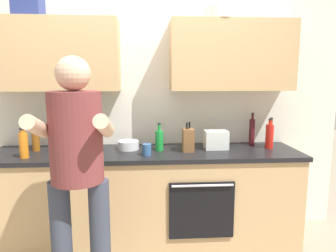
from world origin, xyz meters
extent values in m
plane|color=gray|center=(0.00, 0.00, 0.00)|extent=(12.00, 12.00, 0.00)
cube|color=silver|center=(0.00, 0.36, 1.25)|extent=(4.00, 0.06, 2.50)
cube|color=tan|center=(-0.82, 0.17, 1.77)|extent=(1.16, 0.32, 0.65)
cube|color=tan|center=(0.82, 0.17, 1.77)|extent=(1.16, 0.32, 0.65)
cylinder|color=silver|center=(0.71, 0.17, 2.15)|extent=(0.34, 0.34, 0.10)
cube|color=navy|center=(-1.03, 0.17, 2.20)|extent=(0.24, 0.20, 0.20)
cube|color=tan|center=(0.00, 0.00, 0.43)|extent=(2.80, 0.60, 0.86)
cube|color=black|center=(0.00, 0.00, 0.88)|extent=(2.84, 0.64, 0.04)
cube|color=black|center=(0.47, -0.31, 0.45)|extent=(0.56, 0.02, 0.50)
cylinder|color=silver|center=(0.47, -0.33, 0.68)|extent=(0.52, 0.02, 0.02)
cylinder|color=#383D4C|center=(-0.57, -0.78, 0.45)|extent=(0.14, 0.14, 0.90)
cylinder|color=#383D4C|center=(-0.31, -0.78, 0.45)|extent=(0.14, 0.14, 0.90)
cylinder|color=brown|center=(-0.44, -0.78, 1.19)|extent=(0.34, 0.34, 0.59)
sphere|color=#D8AD8C|center=(-0.44, -0.78, 1.60)|extent=(0.22, 0.22, 0.22)
cylinder|color=#D8AD8C|center=(-0.64, -0.90, 1.28)|extent=(0.09, 0.31, 0.19)
cylinder|color=#D8AD8C|center=(-0.24, -0.90, 1.28)|extent=(0.09, 0.31, 0.19)
cylinder|color=#198C33|center=(0.13, 0.03, 0.99)|extent=(0.08, 0.08, 0.18)
cylinder|color=#198C33|center=(0.13, 0.03, 1.11)|extent=(0.03, 0.03, 0.06)
cylinder|color=black|center=(0.13, 0.03, 1.15)|extent=(0.03, 0.03, 0.01)
cylinder|color=#471419|center=(1.06, 0.19, 1.03)|extent=(0.05, 0.05, 0.26)
cylinder|color=#471419|center=(1.06, 0.19, 1.19)|extent=(0.03, 0.03, 0.05)
cylinder|color=black|center=(1.06, 0.19, 1.22)|extent=(0.03, 0.03, 0.01)
cylinder|color=orange|center=(-1.02, -0.16, 1.00)|extent=(0.07, 0.07, 0.21)
cylinder|color=orange|center=(-1.02, -0.16, 1.12)|extent=(0.04, 0.04, 0.03)
cylinder|color=black|center=(-1.02, -0.16, 1.15)|extent=(0.05, 0.05, 0.02)
cylinder|color=silver|center=(-0.77, 0.18, 0.99)|extent=(0.05, 0.05, 0.17)
cylinder|color=silver|center=(-0.77, 0.18, 1.10)|extent=(0.02, 0.02, 0.06)
cylinder|color=black|center=(-0.77, 0.18, 1.14)|extent=(0.03, 0.03, 0.01)
cylinder|color=#8C4C14|center=(-1.01, 0.09, 1.02)|extent=(0.07, 0.07, 0.23)
cylinder|color=#8C4C14|center=(-1.01, 0.09, 1.15)|extent=(0.03, 0.03, 0.04)
cylinder|color=black|center=(-1.01, 0.09, 1.17)|extent=(0.04, 0.04, 0.02)
cylinder|color=red|center=(1.18, 0.05, 1.01)|extent=(0.07, 0.07, 0.23)
cylinder|color=red|center=(1.18, 0.05, 1.15)|extent=(0.03, 0.03, 0.04)
cylinder|color=black|center=(1.18, 0.05, 1.18)|extent=(0.03, 0.03, 0.01)
cylinder|color=brown|center=(1.23, 0.13, 1.00)|extent=(0.05, 0.05, 0.21)
cylinder|color=brown|center=(1.23, 0.13, 1.14)|extent=(0.03, 0.03, 0.06)
cylinder|color=black|center=(1.23, 0.13, 1.18)|extent=(0.03, 0.03, 0.01)
cylinder|color=#33598C|center=(0.01, -0.15, 0.95)|extent=(0.08, 0.08, 0.10)
cylinder|color=white|center=(0.40, 0.15, 0.95)|extent=(0.08, 0.08, 0.11)
cylinder|color=silver|center=(-0.17, 0.09, 0.94)|extent=(0.20, 0.20, 0.08)
cube|color=brown|center=(0.39, -0.01, 1.00)|extent=(0.10, 0.14, 0.21)
cylinder|color=black|center=(0.37, -0.03, 1.14)|extent=(0.02, 0.02, 0.06)
cylinder|color=black|center=(0.40, 0.01, 1.14)|extent=(0.02, 0.02, 0.06)
cylinder|color=#9E6647|center=(-0.56, -0.11, 0.96)|extent=(0.11, 0.11, 0.11)
sphere|color=#2D6B28|center=(-0.56, -0.11, 1.10)|extent=(0.22, 0.22, 0.22)
cube|color=silver|center=(0.67, 0.05, 0.99)|extent=(0.22, 0.15, 0.18)
camera|label=1|loc=(0.02, -2.75, 1.58)|focal=32.66mm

